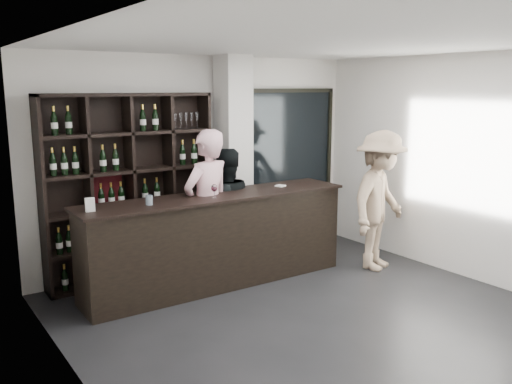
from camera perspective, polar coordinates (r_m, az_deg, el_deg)
floor at (r=5.91m, az=7.99°, el=-13.87°), size 5.00×5.50×0.01m
wine_shelf at (r=7.08m, az=-13.09°, el=0.35°), size 2.20×0.35×2.40m
structural_column at (r=7.62m, az=-2.36°, el=3.28°), size 0.40×0.40×2.90m
glass_panel at (r=8.49m, az=3.73°, el=3.72°), size 1.60×0.08×2.10m
tasting_counter at (r=6.84m, az=-4.05°, el=-5.07°), size 3.51×0.72×1.16m
taster_pink at (r=6.78m, az=-5.14°, el=-1.71°), size 0.82×0.64×1.97m
taster_black at (r=7.27m, az=-3.31°, el=-1.99°), size 0.83×0.66×1.68m
customer at (r=7.55m, az=12.92°, el=-0.90°), size 1.40×1.07×1.91m
wine_glass at (r=6.53m, az=-4.42°, el=0.18°), size 0.10×0.10×0.18m
spit_cup at (r=6.24m, az=-11.19°, el=-0.84°), size 0.09×0.09×0.11m
napkin_stack at (r=7.27m, az=2.58°, el=0.65°), size 0.13×0.13×0.02m
card_stand at (r=6.06m, az=-17.08°, el=-1.29°), size 0.11×0.06×0.15m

